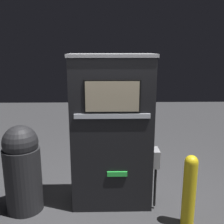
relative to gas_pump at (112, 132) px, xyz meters
The scene contains 4 objects.
ground_plane 1.02m from the gas_pump, 90.68° to the right, with size 14.00×14.00×0.00m, color #38383A.
gas_pump is the anchor object (origin of this frame).
safety_bollard 1.14m from the gas_pump, 29.66° to the right, with size 0.15×0.15×0.88m.
trash_bin 1.22m from the gas_pump, behind, with size 0.46×0.46×1.13m.
Camera 1 is at (-0.07, -2.96, 2.05)m, focal length 42.00 mm.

